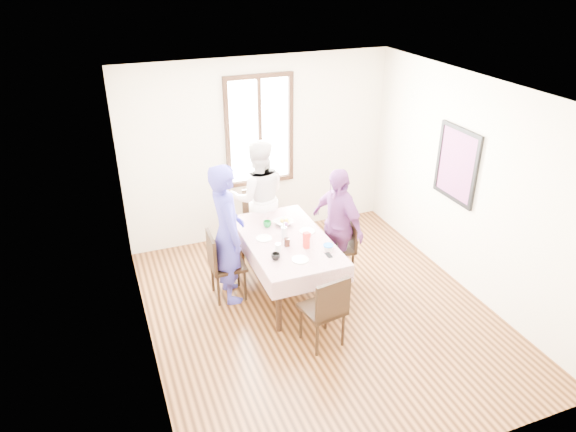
{
  "coord_description": "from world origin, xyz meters",
  "views": [
    {
      "loc": [
        -2.24,
        -4.69,
        3.94
      ],
      "look_at": [
        -0.21,
        0.56,
        1.1
      ],
      "focal_mm": 32.63,
      "sensor_mm": 36.0,
      "label": 1
    }
  ],
  "objects_px": {
    "chair_near": "(322,309)",
    "person_right": "(336,226)",
    "dining_table": "(287,265)",
    "chair_right": "(337,247)",
    "person_left": "(227,234)",
    "person_far": "(259,198)",
    "chair_left": "(228,265)",
    "chair_far": "(259,223)"
  },
  "relations": [
    {
      "from": "person_left",
      "to": "person_right",
      "type": "distance_m",
      "value": 1.43
    },
    {
      "from": "chair_right",
      "to": "person_left",
      "type": "distance_m",
      "value": 1.51
    },
    {
      "from": "dining_table",
      "to": "chair_far",
      "type": "bearing_deg",
      "value": 90.0
    },
    {
      "from": "chair_right",
      "to": "person_left",
      "type": "relative_size",
      "value": 0.51
    },
    {
      "from": "dining_table",
      "to": "person_left",
      "type": "bearing_deg",
      "value": 168.15
    },
    {
      "from": "dining_table",
      "to": "chair_far",
      "type": "xyz_separation_m",
      "value": [
        0.0,
        1.09,
        0.08
      ]
    },
    {
      "from": "chair_right",
      "to": "chair_far",
      "type": "distance_m",
      "value": 1.27
    },
    {
      "from": "chair_left",
      "to": "person_left",
      "type": "distance_m",
      "value": 0.44
    },
    {
      "from": "person_far",
      "to": "chair_left",
      "type": "bearing_deg",
      "value": 61.37
    },
    {
      "from": "person_left",
      "to": "person_right",
      "type": "bearing_deg",
      "value": -93.59
    },
    {
      "from": "person_left",
      "to": "person_far",
      "type": "relative_size",
      "value": 1.05
    },
    {
      "from": "person_right",
      "to": "chair_right",
      "type": "bearing_deg",
      "value": 74.66
    },
    {
      "from": "chair_right",
      "to": "chair_near",
      "type": "bearing_deg",
      "value": 154.39
    },
    {
      "from": "chair_left",
      "to": "person_far",
      "type": "height_order",
      "value": "person_far"
    },
    {
      "from": "chair_left",
      "to": "person_right",
      "type": "bearing_deg",
      "value": 87.41
    },
    {
      "from": "chair_right",
      "to": "chair_near",
      "type": "height_order",
      "value": "same"
    },
    {
      "from": "dining_table",
      "to": "person_right",
      "type": "height_order",
      "value": "person_right"
    },
    {
      "from": "chair_far",
      "to": "person_far",
      "type": "xyz_separation_m",
      "value": [
        0.0,
        -0.02,
        0.4
      ]
    },
    {
      "from": "chair_near",
      "to": "person_right",
      "type": "height_order",
      "value": "person_right"
    },
    {
      "from": "dining_table",
      "to": "chair_right",
      "type": "height_order",
      "value": "chair_right"
    },
    {
      "from": "chair_far",
      "to": "person_right",
      "type": "height_order",
      "value": "person_right"
    },
    {
      "from": "chair_far",
      "to": "chair_right",
      "type": "bearing_deg",
      "value": 133.12
    },
    {
      "from": "dining_table",
      "to": "person_right",
      "type": "distance_m",
      "value": 0.82
    },
    {
      "from": "chair_right",
      "to": "chair_left",
      "type": "bearing_deg",
      "value": 93.07
    },
    {
      "from": "chair_far",
      "to": "person_left",
      "type": "relative_size",
      "value": 0.51
    },
    {
      "from": "person_left",
      "to": "person_far",
      "type": "height_order",
      "value": "person_left"
    },
    {
      "from": "chair_near",
      "to": "chair_left",
      "type": "bearing_deg",
      "value": 111.83
    },
    {
      "from": "dining_table",
      "to": "chair_left",
      "type": "distance_m",
      "value": 0.75
    },
    {
      "from": "dining_table",
      "to": "chair_near",
      "type": "xyz_separation_m",
      "value": [
        0.0,
        -1.09,
        0.08
      ]
    },
    {
      "from": "dining_table",
      "to": "chair_far",
      "type": "relative_size",
      "value": 1.75
    },
    {
      "from": "dining_table",
      "to": "chair_left",
      "type": "bearing_deg",
      "value": 168.46
    },
    {
      "from": "chair_left",
      "to": "person_right",
      "type": "xyz_separation_m",
      "value": [
        1.44,
        -0.1,
        0.33
      ]
    },
    {
      "from": "dining_table",
      "to": "person_far",
      "type": "xyz_separation_m",
      "value": [
        0.0,
        1.07,
        0.48
      ]
    },
    {
      "from": "chair_left",
      "to": "chair_far",
      "type": "relative_size",
      "value": 1.0
    },
    {
      "from": "chair_near",
      "to": "person_right",
      "type": "distance_m",
      "value": 1.39
    },
    {
      "from": "dining_table",
      "to": "chair_near",
      "type": "height_order",
      "value": "chair_near"
    },
    {
      "from": "chair_near",
      "to": "chair_far",
      "type": "bearing_deg",
      "value": 81.39
    },
    {
      "from": "chair_left",
      "to": "chair_near",
      "type": "distance_m",
      "value": 1.44
    },
    {
      "from": "chair_near",
      "to": "person_right",
      "type": "bearing_deg",
      "value": 49.51
    },
    {
      "from": "dining_table",
      "to": "chair_right",
      "type": "distance_m",
      "value": 0.74
    },
    {
      "from": "dining_table",
      "to": "person_left",
      "type": "xyz_separation_m",
      "value": [
        -0.71,
        0.15,
        0.52
      ]
    },
    {
      "from": "chair_far",
      "to": "person_left",
      "type": "xyz_separation_m",
      "value": [
        -0.71,
        -0.95,
        0.44
      ]
    }
  ]
}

